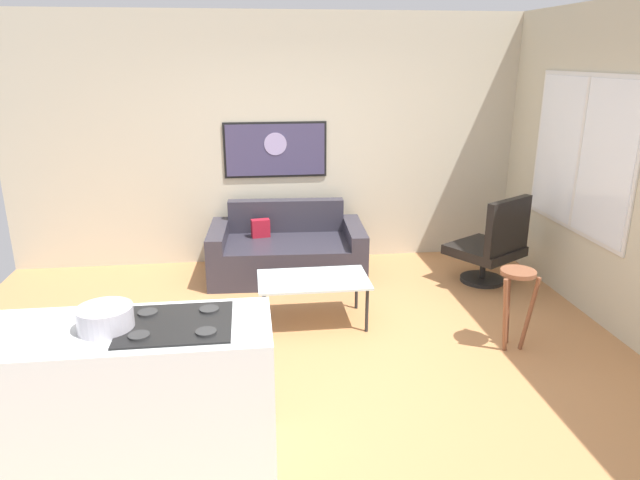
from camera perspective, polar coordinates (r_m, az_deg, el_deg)
ground at (r=4.77m, az=-0.08°, el=-11.65°), size 6.40×6.40×0.04m
back_wall at (r=6.63m, az=-2.70°, el=9.77°), size 6.40×0.05×2.80m
right_wall at (r=5.50m, az=27.91°, el=6.05°), size 0.05×6.40×2.80m
couch at (r=6.35m, az=-3.30°, el=-1.20°), size 1.71×1.02×0.77m
coffee_table at (r=5.16m, az=-0.68°, el=-4.20°), size 0.99×0.59×0.43m
armchair at (r=6.29m, az=16.75°, el=-0.48°), size 0.90×0.89×0.96m
bar_stool at (r=4.94m, az=18.91°, el=-4.84°), size 0.33×0.32×0.69m
kitchen_counter at (r=3.51m, az=-18.34°, el=-15.11°), size 1.61×0.64×0.96m
mixing_bowl at (r=3.27m, az=-20.53°, el=-7.33°), size 0.29×0.29×0.13m
wall_painting at (r=6.59m, az=-4.44°, el=8.92°), size 1.16×0.03×0.63m
window at (r=5.97m, az=24.46°, el=7.76°), size 0.03×1.67×1.48m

